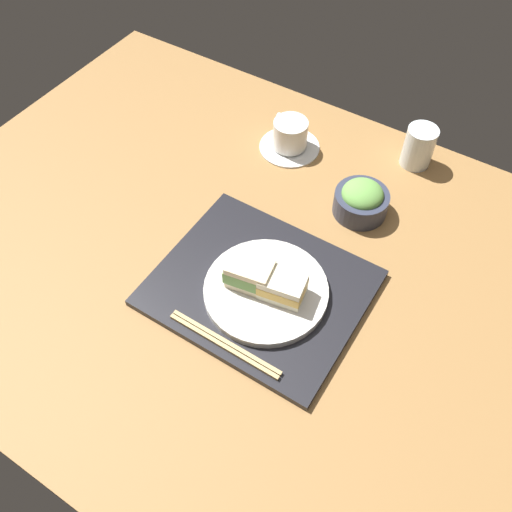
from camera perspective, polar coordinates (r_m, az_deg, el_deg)
ground_plane at (r=105.22cm, az=-0.63°, el=-1.05°), size 140.00×100.00×3.00cm
serving_tray at (r=99.69cm, az=0.37°, el=-3.32°), size 36.81×30.99×1.40cm
sandwich_plate at (r=97.59cm, az=1.04°, el=-3.61°), size 22.16×22.16×1.56cm
sandwich_near at (r=95.46cm, az=-0.62°, el=-1.88°), size 9.07×6.74×5.24cm
sandwich_far at (r=94.43cm, az=2.77°, el=-3.18°), size 8.55×6.75×4.65cm
salad_bowl at (r=111.58cm, az=10.87°, el=5.72°), size 10.89×10.89×7.19cm
chopsticks_pair at (r=92.78cm, az=-3.29°, el=-9.10°), size 21.64×1.67×0.70cm
coffee_cup at (r=123.84cm, az=3.53°, el=12.26°), size 13.48×13.48×7.09cm
drinking_glass at (r=123.91cm, az=16.53°, el=10.82°), size 6.50×6.50×9.08cm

